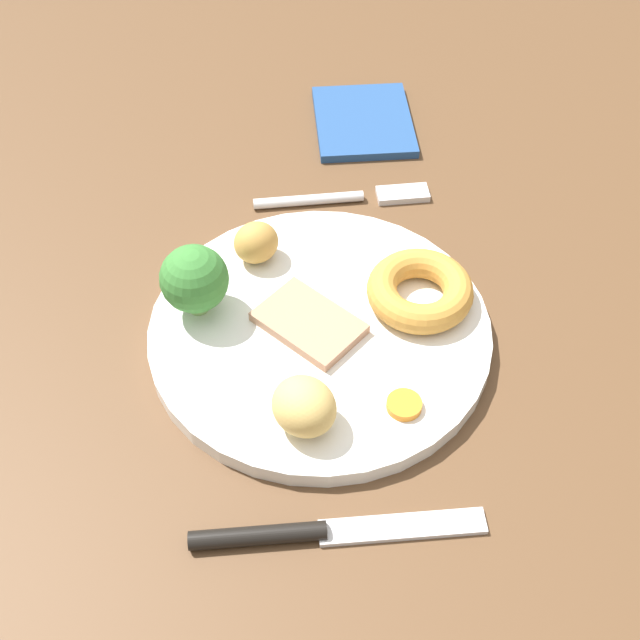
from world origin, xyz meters
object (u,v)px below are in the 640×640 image
object	(u,v)px
meat_slice_main	(309,324)
yorkshire_pudding	(420,291)
roast_potato_left	(256,242)
roast_potato_right	(304,406)
carrot_coin_front	(404,405)
dinner_plate	(320,335)
broccoli_floret	(194,279)
folded_napkin	(363,121)
fork	(348,197)
knife	(312,532)

from	to	relation	value
meat_slice_main	yorkshire_pudding	bearing A→B (deg)	105.36
roast_potato_left	roast_potato_right	xyz separation A→B (cm)	(15.74, 3.27, 0.23)
roast_potato_left	carrot_coin_front	xyz separation A→B (cm)	(14.77, 10.04, -1.37)
dinner_plate	broccoli_floret	xyz separation A→B (cm)	(-2.35, -8.96, 3.87)
roast_potato_right	folded_napkin	bearing A→B (deg)	169.20
yorkshire_pudding	broccoli_floret	world-z (taller)	broccoli_floret
broccoli_floret	folded_napkin	distance (cm)	28.35
yorkshire_pudding	fork	xyz separation A→B (cm)	(-13.18, -4.52, -2.15)
roast_potato_right	folded_napkin	distance (cm)	35.43
roast_potato_left	folded_napkin	xyz separation A→B (cm)	(-18.95, 9.89, -2.66)
roast_potato_left	folded_napkin	size ratio (longest dim) A/B	0.32
roast_potato_left	fork	bearing A→B (deg)	136.40
carrot_coin_front	dinner_plate	bearing A→B (deg)	-143.13
roast_potato_right	fork	xyz separation A→B (cm)	(-23.81, 4.42, -2.90)
yorkshire_pudding	broccoli_floret	bearing A→B (deg)	-89.57
roast_potato_right	broccoli_floret	distance (cm)	13.02
yorkshire_pudding	broccoli_floret	xyz separation A→B (cm)	(0.12, -16.52, 2.04)
dinner_plate	carrot_coin_front	xyz separation A→B (cm)	(7.19, 5.39, 0.99)
meat_slice_main	broccoli_floret	world-z (taller)	broccoli_floret
carrot_coin_front	broccoli_floret	size ratio (longest dim) A/B	0.42
broccoli_floret	folded_napkin	world-z (taller)	broccoli_floret
carrot_coin_front	folded_napkin	bearing A→B (deg)	-179.73
dinner_plate	broccoli_floret	distance (cm)	10.04
meat_slice_main	dinner_plate	bearing A→B (deg)	76.99
carrot_coin_front	fork	bearing A→B (deg)	-174.11
meat_slice_main	yorkshire_pudding	xyz separation A→B (cm)	(-2.29, 8.35, 0.74)
carrot_coin_front	knife	bearing A→B (deg)	-37.80
roast_potato_left	meat_slice_main	bearing A→B (deg)	27.53
broccoli_floret	fork	bearing A→B (deg)	137.94
meat_slice_main	fork	bearing A→B (deg)	166.08
carrot_coin_front	fork	size ratio (longest dim) A/B	0.16
meat_slice_main	broccoli_floret	distance (cm)	8.90
broccoli_floret	meat_slice_main	bearing A→B (deg)	75.12
roast_potato_right	broccoli_floret	world-z (taller)	broccoli_floret
knife	folded_napkin	bearing A→B (deg)	78.81
dinner_plate	yorkshire_pudding	xyz separation A→B (cm)	(-2.48, 7.56, 1.84)
broccoli_floret	knife	size ratio (longest dim) A/B	0.31
folded_napkin	dinner_plate	bearing A→B (deg)	-11.17
carrot_coin_front	meat_slice_main	bearing A→B (deg)	-140.00
folded_napkin	knife	bearing A→B (deg)	-8.63
meat_slice_main	roast_potato_left	world-z (taller)	roast_potato_left
fork	folded_napkin	xyz separation A→B (cm)	(-10.88, 2.20, 0.01)
roast_potato_left	knife	distance (cm)	23.64
yorkshire_pudding	roast_potato_left	distance (cm)	13.24
fork	knife	size ratio (longest dim) A/B	0.83
roast_potato_left	roast_potato_right	bearing A→B (deg)	11.74
meat_slice_main	knife	world-z (taller)	meat_slice_main
meat_slice_main	fork	xyz separation A→B (cm)	(-15.47, 3.83, -1.41)
dinner_plate	roast_potato_left	xyz separation A→B (cm)	(-7.58, -4.65, 2.36)
roast_potato_left	knife	bearing A→B (deg)	8.53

